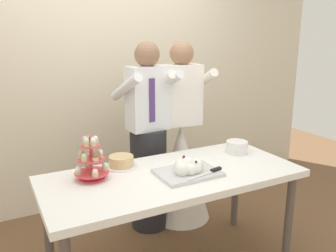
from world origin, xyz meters
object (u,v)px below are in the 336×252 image
(person_bride, at_px, (181,159))
(person_groom, at_px, (148,148))
(dessert_table, at_px, (173,183))
(plate_stack, at_px, (237,147))
(main_cake_tray, at_px, (188,169))
(cupcake_stand, at_px, (91,160))
(round_cake, at_px, (121,162))

(person_bride, bearing_deg, person_groom, -176.15)
(dessert_table, distance_m, plate_stack, 0.69)
(plate_stack, bearing_deg, main_cake_tray, -159.95)
(dessert_table, height_order, person_bride, person_bride)
(plate_stack, height_order, person_bride, person_bride)
(cupcake_stand, relative_size, round_cake, 1.27)
(main_cake_tray, relative_size, person_bride, 0.26)
(cupcake_stand, xyz_separation_m, person_groom, (0.64, 0.50, -0.16))
(dessert_table, relative_size, round_cake, 7.50)
(cupcake_stand, distance_m, main_cake_tray, 0.66)
(main_cake_tray, height_order, person_bride, person_bride)
(plate_stack, distance_m, person_bride, 0.63)
(round_cake, bearing_deg, person_bride, 28.98)
(cupcake_stand, bearing_deg, dessert_table, -16.74)
(person_bride, bearing_deg, dessert_table, -123.50)
(person_groom, height_order, person_bride, same)
(plate_stack, bearing_deg, cupcake_stand, 179.26)
(main_cake_tray, xyz_separation_m, plate_stack, (0.59, 0.21, 0.01))
(person_groom, relative_size, person_bride, 1.00)
(cupcake_stand, bearing_deg, main_cake_tray, -20.71)
(plate_stack, height_order, person_groom, person_groom)
(plate_stack, bearing_deg, person_groom, 137.04)
(cupcake_stand, distance_m, round_cake, 0.29)
(round_cake, relative_size, person_groom, 0.14)
(main_cake_tray, relative_size, round_cake, 1.81)
(dessert_table, bearing_deg, round_cake, 134.74)
(dessert_table, height_order, main_cake_tray, main_cake_tray)
(cupcake_stand, bearing_deg, person_bride, 28.15)
(dessert_table, bearing_deg, person_groom, 80.39)
(person_groom, distance_m, person_bride, 0.38)
(cupcake_stand, height_order, plate_stack, cupcake_stand)
(person_bride, bearing_deg, main_cake_tray, -116.28)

